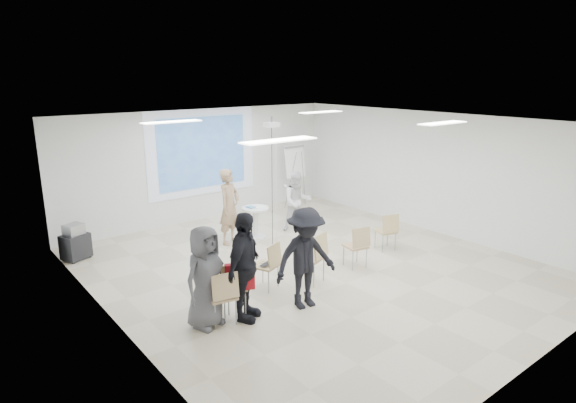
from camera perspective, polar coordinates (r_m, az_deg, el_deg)
floor at (r=10.12m, az=2.85°, el=-8.05°), size 8.00×9.00×0.10m
ceiling at (r=9.36m, az=3.10°, el=9.71°), size 8.00×9.00×0.10m
wall_back at (r=13.29m, az=-10.15°, el=4.30°), size 8.00×0.10×3.00m
wall_left at (r=7.67m, az=-20.41°, el=-4.26°), size 0.10×9.00×3.00m
wall_right at (r=12.62m, az=16.92°, el=3.32°), size 0.10×9.00×3.00m
projection_halo at (r=13.18m, az=-10.09°, el=5.76°), size 3.20×0.01×2.30m
projection_image at (r=13.17m, az=-10.06°, el=5.75°), size 2.60×0.01×1.90m
pedestal_table at (r=11.69m, az=-3.88°, el=-2.29°), size 0.71×0.71×0.80m
player_left at (r=11.27m, az=-6.97°, el=-0.02°), size 0.88×0.77×2.02m
player_right at (r=12.17m, az=1.10°, el=0.41°), size 1.02×0.94×1.69m
controller_left at (r=11.49m, az=-6.92°, el=1.93°), size 0.09×0.13×0.04m
controller_right at (r=12.18m, az=-0.30°, el=1.85°), size 0.10×0.14×0.04m
chair_far_left at (r=7.79m, az=-7.70°, el=-10.74°), size 0.51×0.54×0.92m
chair_left_mid at (r=8.08m, az=-6.46°, el=-9.70°), size 0.58×0.60×0.92m
chair_left_inner at (r=8.94m, az=-2.27°, el=-7.20°), size 0.56×0.57×0.90m
chair_center at (r=9.17m, az=3.15°, el=-6.22°), size 0.60×0.63×1.00m
chair_right_inner at (r=9.98m, az=8.25°, el=-4.95°), size 0.50×0.53×0.90m
chair_right_far at (r=11.07m, az=11.73°, el=-3.18°), size 0.52×0.54×0.87m
red_jacket at (r=7.91m, az=-5.72°, el=-8.85°), size 0.48×0.29×0.46m
laptop at (r=9.02m, az=-2.77°, el=-7.36°), size 0.39×0.34×0.03m
audience_left at (r=7.72m, az=-5.20°, el=-6.85°), size 1.41×1.28×2.08m
audience_mid at (r=8.13m, az=2.10°, el=-5.96°), size 1.39×0.89×2.00m
audience_outer at (r=7.66m, az=-9.81°, el=-8.12°), size 1.04×0.83×1.86m
flipchart_easel at (r=14.29m, az=0.82°, el=4.68°), size 0.80×0.60×1.84m
av_cart at (r=11.36m, az=-23.90°, el=-4.53°), size 0.65×0.59×0.79m
ceiling_projector at (r=10.61m, az=-1.93°, el=8.37°), size 0.30×0.25×3.00m
fluor_panel_nw at (r=9.94m, az=-13.62°, el=9.16°), size 1.20×0.30×0.02m
fluor_panel_ne at (r=12.18m, az=3.91°, el=10.53°), size 1.20×0.30×0.02m
fluor_panel_sw at (r=6.95m, az=-1.09°, el=7.25°), size 1.20×0.30×0.02m
fluor_panel_se at (r=9.89m, az=17.86°, el=8.84°), size 1.20×0.30×0.02m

